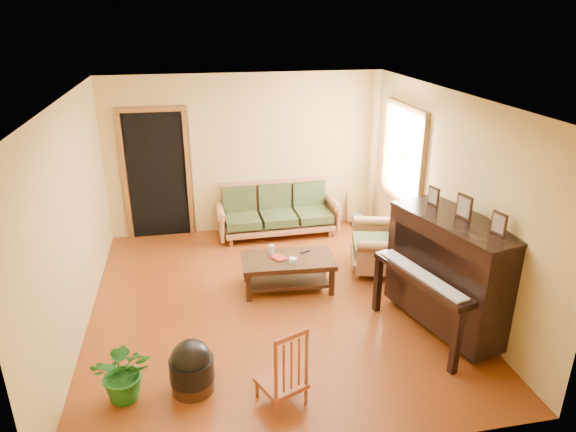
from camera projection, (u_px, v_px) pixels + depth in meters
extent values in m
plane|color=#5A240B|center=(273.00, 302.00, 6.58)|extent=(5.00, 5.00, 0.00)
cube|color=black|center=(157.00, 176.00, 8.20)|extent=(1.08, 0.16, 2.05)
cube|color=white|center=(404.00, 155.00, 7.61)|extent=(0.12, 1.36, 1.46)
cube|color=brown|center=(278.00, 211.00, 8.43)|extent=(1.99, 0.88, 0.85)
cube|color=black|center=(288.00, 273.00, 6.86)|extent=(1.25, 0.73, 0.44)
cube|color=brown|center=(380.00, 239.00, 7.28)|extent=(1.10, 1.14, 0.94)
cube|color=black|center=(451.00, 275.00, 5.82)|extent=(1.30, 1.75, 1.38)
cylinder|color=black|center=(192.00, 372.00, 4.99)|extent=(0.50, 0.50, 0.41)
cube|color=maroon|center=(281.00, 364.00, 4.78)|extent=(0.53, 0.55, 0.84)
cube|color=gold|center=(359.00, 206.00, 9.03)|extent=(0.44, 0.12, 0.58)
cylinder|color=#314C93|center=(357.00, 221.00, 8.85)|extent=(0.21, 0.21, 0.22)
imported|color=#1B611C|center=(125.00, 371.00, 4.85)|extent=(0.58, 0.51, 0.62)
imported|color=maroon|center=(274.00, 259.00, 6.72)|extent=(0.23, 0.25, 0.02)
cylinder|color=silver|center=(272.00, 249.00, 6.88)|extent=(0.08, 0.08, 0.13)
cylinder|color=white|center=(293.00, 261.00, 6.64)|extent=(0.12, 0.12, 0.07)
cube|color=black|center=(305.00, 252.00, 6.94)|extent=(0.15, 0.09, 0.01)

